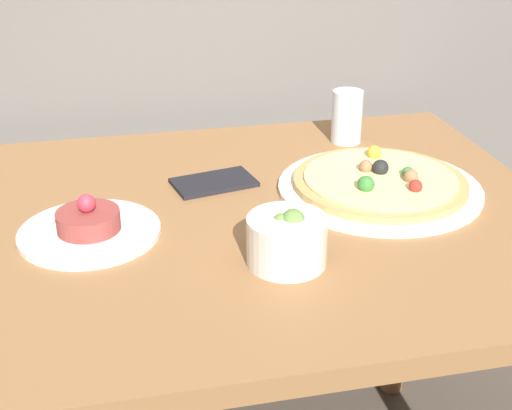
% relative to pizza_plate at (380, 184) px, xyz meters
% --- Properties ---
extents(dining_table, '(1.03, 0.86, 0.78)m').
position_rel_pizza_plate_xyz_m(dining_table, '(-0.23, -0.04, -0.13)').
color(dining_table, olive).
rests_on(dining_table, ground_plane).
extents(pizza_plate, '(0.37, 0.37, 0.05)m').
position_rel_pizza_plate_xyz_m(pizza_plate, '(0.00, 0.00, 0.00)').
color(pizza_plate, white).
rests_on(pizza_plate, dining_table).
extents(tartare_plate, '(0.23, 0.23, 0.07)m').
position_rel_pizza_plate_xyz_m(tartare_plate, '(-0.52, -0.06, 0.00)').
color(tartare_plate, white).
rests_on(tartare_plate, dining_table).
extents(small_bowl, '(0.12, 0.12, 0.09)m').
position_rel_pizza_plate_xyz_m(small_bowl, '(-0.23, -0.21, 0.03)').
color(small_bowl, silver).
rests_on(small_bowl, dining_table).
extents(drinking_glass, '(0.06, 0.06, 0.11)m').
position_rel_pizza_plate_xyz_m(drinking_glass, '(0.02, 0.25, 0.04)').
color(drinking_glass, silver).
rests_on(drinking_glass, dining_table).
extents(napkin, '(0.16, 0.12, 0.01)m').
position_rel_pizza_plate_xyz_m(napkin, '(-0.29, 0.09, -0.01)').
color(napkin, black).
rests_on(napkin, dining_table).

